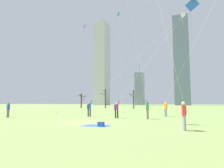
% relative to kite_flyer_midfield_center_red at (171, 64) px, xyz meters
% --- Properties ---
extents(ground_plane, '(400.00, 400.00, 0.00)m').
position_rel_kite_flyer_midfield_center_red_xyz_m(ground_plane, '(-6.64, 1.82, -3.97)').
color(ground_plane, '#7A934C').
extents(kite_flyer_midfield_center_red, '(3.56, 14.01, 16.47)m').
position_rel_kite_flyer_midfield_center_red_xyz_m(kite_flyer_midfield_center_red, '(0.00, 0.00, 0.00)').
color(kite_flyer_midfield_center_red, gray).
rests_on(kite_flyer_midfield_center_red, ground).
extents(kite_flyer_midfield_right_orange, '(6.69, 8.12, 13.57)m').
position_rel_kite_flyer_midfield_center_red_xyz_m(kite_flyer_midfield_right_orange, '(0.21, 9.03, -0.32)').
color(kite_flyer_midfield_right_orange, gray).
rests_on(kite_flyer_midfield_right_orange, ground).
extents(kite_flyer_foreground_right_white, '(11.18, 10.58, 15.25)m').
position_rel_kite_flyer_midfield_center_red_xyz_m(kite_flyer_foreground_right_white, '(-8.25, 9.14, -1.45)').
color(kite_flyer_foreground_right_white, black).
rests_on(kite_flyer_foreground_right_white, ground).
extents(kite_flyer_foreground_left_yellow, '(2.29, 8.14, 19.34)m').
position_rel_kite_flyer_midfield_center_red_xyz_m(kite_flyer_foreground_left_yellow, '(-2.83, 5.78, -0.87)').
color(kite_flyer_foreground_left_yellow, '#726656').
rests_on(kite_flyer_foreground_left_yellow, ground).
extents(kite_flyer_midfield_left_blue, '(8.90, 5.50, 13.92)m').
position_rel_kite_flyer_midfield_center_red_xyz_m(kite_flyer_midfield_left_blue, '(-3.64, 8.14, 0.29)').
color(kite_flyer_midfield_left_blue, black).
rests_on(kite_flyer_midfield_left_blue, ground).
extents(bystander_strolling_midfield, '(0.50, 0.28, 1.62)m').
position_rel_kite_flyer_midfield_center_red_xyz_m(bystander_strolling_midfield, '(-16.89, 3.67, -3.06)').
color(bystander_strolling_midfield, '#726656').
rests_on(bystander_strolling_midfield, ground).
extents(bystander_watching_nearby, '(0.26, 0.50, 1.62)m').
position_rel_kite_flyer_midfield_center_red_xyz_m(bystander_watching_nearby, '(0.66, -0.57, -3.06)').
color(bystander_watching_nearby, gray).
rests_on(bystander_watching_nearby, ground).
extents(distant_kite_drifting_right_purple, '(3.76, 3.53, 18.39)m').
position_rel_kite_flyer_midfield_center_red_xyz_m(distant_kite_drifting_right_purple, '(-18.22, 23.55, 12.69)').
color(distant_kite_drifting_right_purple, purple).
rests_on(distant_kite_drifting_right_purple, ground).
extents(distant_kite_high_overhead_teal, '(2.91, 6.54, 20.04)m').
position_rel_kite_flyer_midfield_center_red_xyz_m(distant_kite_high_overhead_teal, '(-10.88, 23.69, 14.05)').
color(distant_kite_high_overhead_teal, teal).
rests_on(distant_kite_high_overhead_teal, ground).
extents(picnic_spot, '(1.82, 1.43, 0.31)m').
position_rel_kite_flyer_midfield_center_red_xyz_m(picnic_spot, '(-4.73, -0.20, -3.88)').
color(picnic_spot, '#3359B2').
rests_on(picnic_spot, ground).
extents(bare_tree_rightmost, '(1.63, 1.25, 5.07)m').
position_rel_kite_flyer_midfield_center_red_xyz_m(bare_tree_rightmost, '(-12.01, 40.30, -1.21)').
color(bare_tree_rightmost, '#423326').
rests_on(bare_tree_rightmost, ground).
extents(bare_tree_left_of_center, '(1.49, 3.20, 4.46)m').
position_rel_kite_flyer_midfield_center_red_xyz_m(bare_tree_left_of_center, '(-29.06, 42.38, -1.48)').
color(bare_tree_left_of_center, '#4C3828').
rests_on(bare_tree_left_of_center, ground).
extents(bare_tree_right_of_center, '(1.49, 2.73, 5.59)m').
position_rel_kite_flyer_midfield_center_red_xyz_m(bare_tree_right_of_center, '(-20.02, 39.72, -0.96)').
color(bare_tree_right_of_center, '#423326').
rests_on(bare_tree_right_of_center, ground).
extents(skyline_wide_slab, '(6.42, 8.40, 32.39)m').
position_rel_kite_flyer_midfield_center_red_xyz_m(skyline_wide_slab, '(-30.92, 141.60, 8.75)').
color(skyline_wide_slab, gray).
rests_on(skyline_wide_slab, ground).
extents(skyline_short_annex, '(8.46, 11.65, 65.23)m').
position_rel_kite_flyer_midfield_center_red_xyz_m(skyline_short_annex, '(-53.76, 118.65, 26.10)').
color(skyline_short_annex, '#B2B2B7').
rests_on(skyline_short_annex, ground).
extents(skyline_mid_tower_left, '(9.65, 7.66, 58.55)m').
position_rel_kite_flyer_midfield_center_red_xyz_m(skyline_mid_tower_left, '(0.88, 121.24, 25.31)').
color(skyline_mid_tower_left, slate).
rests_on(skyline_mid_tower_left, ground).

